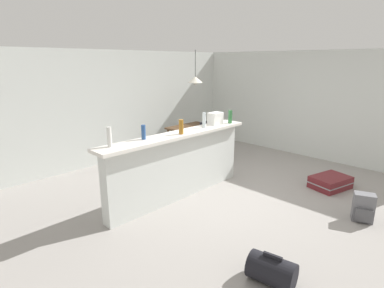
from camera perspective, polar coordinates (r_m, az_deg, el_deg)
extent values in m
cube|color=gray|center=(5.60, 6.93, -8.94)|extent=(13.00, 13.00, 0.05)
cube|color=silver|center=(7.43, -11.82, 7.13)|extent=(6.60, 0.10, 2.50)
cube|color=silver|center=(7.96, 19.15, 7.14)|extent=(0.10, 6.00, 2.50)
cube|color=silver|center=(5.13, -2.48, -4.37)|extent=(2.80, 0.20, 1.07)
cube|color=white|center=(4.97, -2.56, 1.74)|extent=(2.96, 0.40, 0.05)
cylinder|color=silver|center=(4.29, -15.18, 1.28)|extent=(0.06, 0.06, 0.28)
cylinder|color=#284C89|center=(4.61, -9.05, 2.20)|extent=(0.07, 0.07, 0.22)
cylinder|color=#9E661E|center=(4.89, -2.05, 3.22)|extent=(0.08, 0.08, 0.24)
cylinder|color=silver|center=(5.36, 2.27, 4.47)|extent=(0.06, 0.06, 0.27)
cylinder|color=#2D6B38|center=(5.80, 7.15, 5.08)|extent=(0.07, 0.07, 0.25)
cube|color=silver|center=(5.67, 4.38, 4.79)|extent=(0.26, 0.18, 0.22)
cube|color=#4C331E|center=(7.32, 0.14, 3.12)|extent=(1.10, 0.80, 0.04)
cylinder|color=#4C331E|center=(6.84, -0.69, -0.95)|extent=(0.06, 0.06, 0.70)
cylinder|color=#4C331E|center=(7.54, 4.60, 0.54)|extent=(0.06, 0.06, 0.70)
cylinder|color=#4C331E|center=(7.32, -4.44, 0.10)|extent=(0.06, 0.06, 0.70)
cylinder|color=#4C331E|center=(7.98, 0.85, 1.41)|extent=(0.06, 0.06, 0.70)
cube|color=black|center=(6.99, 3.65, 0.06)|extent=(0.45, 0.45, 0.04)
cube|color=black|center=(7.03, 2.46, 2.34)|extent=(0.40, 0.09, 0.48)
cylinder|color=black|center=(6.84, 4.01, -2.25)|extent=(0.04, 0.04, 0.41)
cylinder|color=black|center=(7.10, 5.41, -1.63)|extent=(0.04, 0.04, 0.41)
cylinder|color=black|center=(7.01, 1.81, -1.78)|extent=(0.04, 0.04, 0.41)
cylinder|color=black|center=(7.27, 3.26, -1.19)|extent=(0.04, 0.04, 0.41)
cylinder|color=black|center=(7.16, 0.63, 14.77)|extent=(0.01, 0.01, 0.60)
cone|color=white|center=(7.17, 0.62, 11.97)|extent=(0.34, 0.34, 0.14)
sphere|color=white|center=(7.18, 0.62, 11.33)|extent=(0.07, 0.07, 0.07)
cube|color=maroon|center=(6.19, 24.43, -6.51)|extent=(0.78, 0.64, 0.22)
cube|color=gray|center=(6.19, 24.43, -6.51)|extent=(0.80, 0.65, 0.02)
cube|color=#2D2D33|center=(6.51, 26.54, -5.69)|extent=(0.18, 0.21, 0.02)
cube|color=slate|center=(5.16, 29.36, -10.26)|extent=(0.27, 0.33, 0.42)
cube|color=#515155|center=(5.09, 29.39, -11.52)|extent=(0.14, 0.23, 0.19)
cube|color=black|center=(5.25, 28.45, -9.96)|extent=(0.04, 0.04, 0.36)
cube|color=black|center=(5.27, 29.97, -10.07)|extent=(0.04, 0.04, 0.36)
cylinder|color=black|center=(3.54, 14.66, -21.89)|extent=(0.38, 0.52, 0.30)
cube|color=black|center=(3.44, 14.86, -19.63)|extent=(0.06, 0.20, 0.04)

